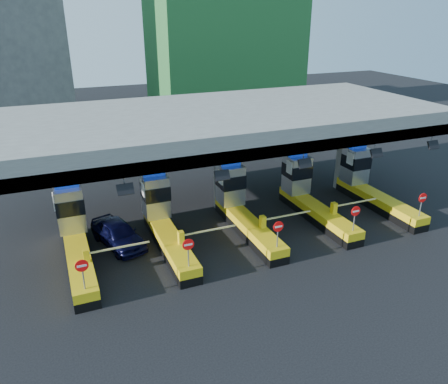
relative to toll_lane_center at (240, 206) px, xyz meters
name	(u,v)px	position (x,y,z in m)	size (l,w,h in m)	color
ground	(241,227)	(0.00, -0.28, -1.40)	(120.00, 120.00, 0.00)	black
toll_canopy	(224,123)	(0.00, 2.59, 4.74)	(28.00, 12.09, 7.00)	slate
toll_lane_far_left	(75,234)	(-10.00, 0.00, 0.00)	(4.43, 8.00, 4.16)	black
toll_lane_left	(163,219)	(-5.00, 0.00, 0.00)	(4.43, 8.00, 4.16)	black
toll_lane_center	(240,206)	(0.00, 0.00, 0.00)	(4.43, 8.00, 4.16)	black
toll_lane_right	(308,194)	(5.00, 0.00, 0.00)	(4.43, 8.00, 4.16)	black
toll_lane_far_right	(368,183)	(10.00, 0.00, 0.00)	(4.43, 8.00, 4.16)	black
bg_building_concrete	(2,46)	(-14.00, 35.72, 7.60)	(14.00, 10.00, 18.00)	#4C4C49
van	(118,233)	(-7.61, 0.42, -0.63)	(1.81, 4.49, 1.53)	black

